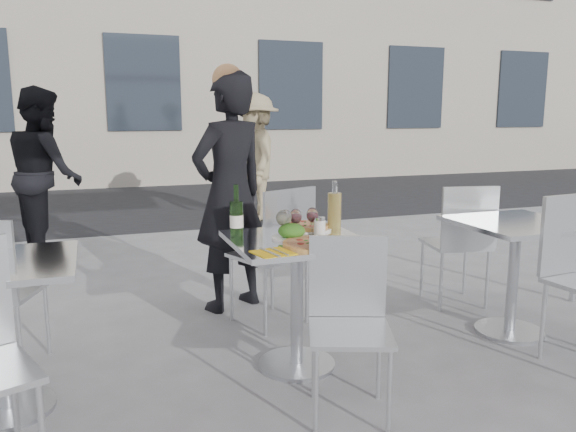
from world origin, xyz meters
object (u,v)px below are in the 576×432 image
object	(u,v)px
wine_bottle	(237,217)
side_table_right	(515,253)
pizza_near	(317,244)
pizza_far	(305,227)
wineglass_white_b	(282,219)
wineglass_red_a	(296,217)
napkin_right	(358,242)
wineglass_red_b	(312,216)
pedestrian_b	(255,158)
salad_plate	(292,232)
chair_far	(278,245)
wineglass_white_a	(286,218)
napkin_left	(273,252)
chair_near	(349,310)
side_chair_rfar	(461,235)
main_table	(297,275)
sugar_shaker	(320,227)
pedestrian_a	(45,174)
woman_diner	(230,193)
carafe	(334,210)

from	to	relation	value
wine_bottle	side_table_right	bearing A→B (deg)	-4.68
pizza_near	pizza_far	size ratio (longest dim) A/B	1.14
wineglass_white_b	wineglass_red_a	world-z (taller)	same
napkin_right	pizza_near	bearing A→B (deg)	179.33
wineglass_red_a	wineglass_red_b	world-z (taller)	same
pedestrian_b	salad_plate	world-z (taller)	pedestrian_b
chair_far	napkin_right	size ratio (longest dim) A/B	4.76
wineglass_white_a	napkin_left	size ratio (longest dim) A/B	0.74
chair_near	wineglass_red_a	bearing A→B (deg)	117.75
side_table_right	side_chair_rfar	world-z (taller)	side_chair_rfar
napkin_left	wineglass_white_a	bearing A→B (deg)	49.64
wineglass_white_b	main_table	bearing A→B (deg)	-21.60
side_chair_rfar	wine_bottle	distance (m)	1.86
main_table	sugar_shaker	size ratio (longest dim) A/B	7.01
pizza_far	wine_bottle	xyz separation A→B (m)	(-0.43, -0.07, 0.10)
wine_bottle	main_table	bearing A→B (deg)	-25.91
napkin_left	napkin_right	bearing A→B (deg)	-4.20
pizza_near	wineglass_red_a	xyz separation A→B (m)	(-0.03, 0.24, 0.10)
pizza_near	wineglass_red_a	distance (m)	0.27
wineglass_white_b	wine_bottle	bearing A→B (deg)	152.71
wineglass_red_a	wineglass_white_b	bearing A→B (deg)	-167.09
pedestrian_b	side_table_right	bearing A→B (deg)	14.20
chair_near	wine_bottle	bearing A→B (deg)	141.12
wineglass_white_a	chair_near	bearing A→B (deg)	-76.86
wineglass_white_b	wineglass_red_a	size ratio (longest dim) A/B	1.00
wine_bottle	napkin_left	xyz separation A→B (m)	(0.08, -0.41, -0.11)
pedestrian_b	napkin_left	distance (m)	4.83
main_table	pedestrian_a	size ratio (longest dim) A/B	0.44
woman_diner	side_chair_rfar	bearing A→B (deg)	135.91
chair_far	salad_plate	world-z (taller)	chair_far
woman_diner	wine_bottle	xyz separation A→B (m)	(-0.19, -0.96, 0.00)
woman_diner	wineglass_white_a	world-z (taller)	woman_diner
pedestrian_b	wineglass_red_b	size ratio (longest dim) A/B	10.76
napkin_right	sugar_shaker	bearing A→B (deg)	121.83
pedestrian_b	wine_bottle	bearing A→B (deg)	-9.32
chair_near	pedestrian_a	size ratio (longest dim) A/B	0.50
pedestrian_b	wineglass_red_a	xyz separation A→B (m)	(-1.02, -4.35, 0.01)
pedestrian_a	carafe	size ratio (longest dim) A/B	5.82
salad_plate	wineglass_white_a	xyz separation A→B (m)	(-0.02, 0.05, 0.07)
chair_far	wineglass_white_b	bearing A→B (deg)	51.23
chair_far	woman_diner	xyz separation A→B (m)	(-0.21, 0.48, 0.30)
chair_near	wineglass_red_a	distance (m)	0.66
salad_plate	napkin_right	bearing A→B (deg)	-34.36
pizza_far	napkin_right	size ratio (longest dim) A/B	1.58
chair_far	wine_bottle	bearing A→B (deg)	27.58
side_chair_rfar	napkin_left	world-z (taller)	side_chair_rfar
main_table	pedestrian_b	xyz separation A→B (m)	(1.03, 4.40, 0.31)
wine_bottle	wineglass_white_b	distance (m)	0.26
chair_near	side_chair_rfar	bearing A→B (deg)	57.01
main_table	carafe	bearing A→B (deg)	27.22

